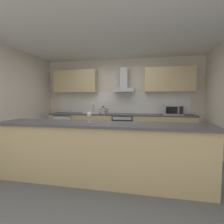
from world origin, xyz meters
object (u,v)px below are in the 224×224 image
at_px(kettle, 103,110).
at_px(range_hood, 124,84).
at_px(wine_glass, 89,115).
at_px(refrigerator, 67,128).
at_px(oven, 123,129).
at_px(sink, 92,113).
at_px(microwave, 173,110).

distance_m(kettle, range_hood, 1.01).
bearing_deg(range_hood, wine_glass, -95.70).
bearing_deg(refrigerator, kettle, -1.46).
distance_m(oven, refrigerator, 1.83).
height_order(kettle, range_hood, range_hood).
bearing_deg(sink, oven, -0.65).
relative_size(oven, microwave, 1.60).
xyz_separation_m(sink, wine_glass, (0.71, -2.38, 0.16)).
xyz_separation_m(oven, sink, (-0.96, 0.01, 0.47)).
height_order(refrigerator, range_hood, range_hood).
bearing_deg(refrigerator, sink, 0.91).
height_order(range_hood, wine_glass, range_hood).
distance_m(oven, kettle, 0.82).
relative_size(microwave, kettle, 1.73).
bearing_deg(wine_glass, oven, 83.99).
xyz_separation_m(oven, refrigerator, (-1.83, -0.00, -0.03)).
xyz_separation_m(microwave, kettle, (-2.02, -0.01, -0.04)).
bearing_deg(sink, wine_glass, -73.34).
bearing_deg(refrigerator, range_hood, 4.14).
height_order(refrigerator, sink, sink).
bearing_deg(sink, kettle, -7.25).
relative_size(refrigerator, kettle, 2.94).
relative_size(kettle, wine_glass, 1.62).
xyz_separation_m(refrigerator, range_hood, (1.83, 0.13, 1.36)).
relative_size(oven, wine_glass, 4.50).
bearing_deg(kettle, microwave, 0.17).
relative_size(sink, wine_glass, 2.81).
height_order(sink, wine_glass, sink).
relative_size(kettle, range_hood, 0.40).
bearing_deg(range_hood, sink, -172.98).
height_order(oven, wine_glass, wine_glass).
distance_m(oven, range_hood, 1.33).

